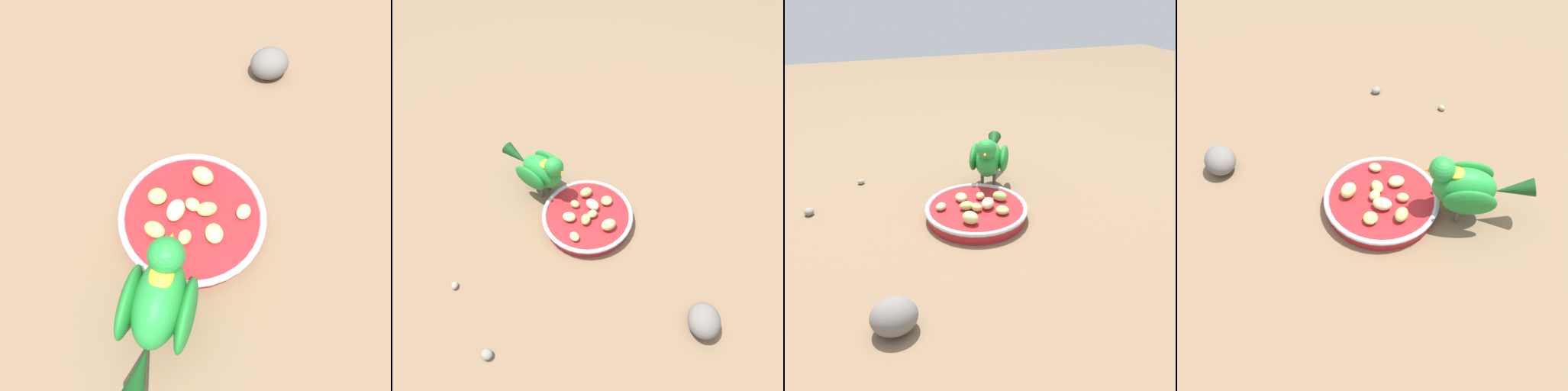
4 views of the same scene
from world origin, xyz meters
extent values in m
plane|color=#7A6047|center=(0.00, 0.00, 0.00)|extent=(4.00, 4.00, 0.00)
cylinder|color=#AD1E23|center=(0.00, -0.02, 0.01)|extent=(0.22, 0.22, 0.03)
torus|color=#B7BABF|center=(0.00, -0.02, 0.03)|extent=(0.23, 0.23, 0.01)
ellipsoid|color=tan|center=(0.04, -0.04, 0.03)|extent=(0.03, 0.03, 0.02)
ellipsoid|color=#C6D17A|center=(-0.01, -0.02, 0.03)|extent=(0.03, 0.03, 0.02)
ellipsoid|color=beige|center=(-0.01, -0.05, 0.04)|extent=(0.05, 0.04, 0.02)
ellipsoid|color=#B2CC66|center=(0.01, -0.08, 0.04)|extent=(0.04, 0.04, 0.02)
ellipsoid|color=#C6D17A|center=(0.04, 0.00, 0.03)|extent=(0.03, 0.03, 0.02)
ellipsoid|color=#C6D17A|center=(-0.06, 0.01, 0.04)|extent=(0.05, 0.04, 0.03)
ellipsoid|color=#C6D17A|center=(0.02, 0.05, 0.03)|extent=(0.03, 0.03, 0.02)
ellipsoid|color=#B2CC66|center=(-0.04, -0.07, 0.03)|extent=(0.04, 0.04, 0.02)
ellipsoid|color=#B2CC66|center=(0.00, 0.00, 0.04)|extent=(0.02, 0.03, 0.02)
cylinder|color=#59544C|center=(0.12, -0.11, 0.02)|extent=(0.01, 0.01, 0.04)
cylinder|color=#59544C|center=(0.13, -0.08, 0.02)|extent=(0.01, 0.01, 0.04)
ellipsoid|color=green|center=(0.13, -0.10, 0.08)|extent=(0.14, 0.11, 0.08)
ellipsoid|color=#1E7F2D|center=(0.12, -0.13, 0.08)|extent=(0.10, 0.06, 0.06)
ellipsoid|color=#1E7F2D|center=(0.16, -0.07, 0.08)|extent=(0.10, 0.06, 0.06)
cone|color=#144719|center=(0.21, -0.14, 0.08)|extent=(0.08, 0.07, 0.05)
sphere|color=green|center=(0.09, -0.08, 0.12)|extent=(0.06, 0.06, 0.05)
cone|color=orange|center=(0.07, -0.07, 0.12)|extent=(0.03, 0.03, 0.02)
ellipsoid|color=yellow|center=(0.11, -0.09, 0.12)|extent=(0.05, 0.04, 0.01)
ellipsoid|color=slate|center=(-0.28, 0.20, 0.03)|extent=(0.06, 0.07, 0.06)
ellipsoid|color=gray|center=(0.25, 0.21, 0.01)|extent=(0.02, 0.02, 0.01)
ellipsoid|color=gray|center=(0.13, 0.33, 0.01)|extent=(0.03, 0.03, 0.02)
camera|label=1|loc=(0.28, -0.09, 0.60)|focal=38.81mm
camera|label=2|loc=(-0.09, 0.49, 0.71)|focal=31.58mm
camera|label=3|loc=(-0.76, 0.22, 0.49)|focal=38.29mm
camera|label=4|loc=(-0.23, -0.56, 0.70)|focal=41.98mm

